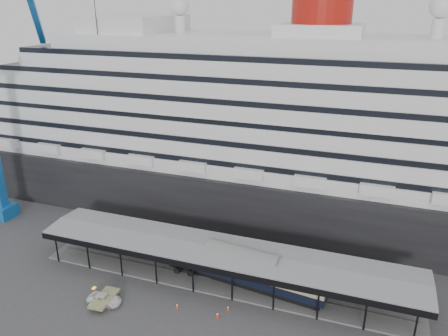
# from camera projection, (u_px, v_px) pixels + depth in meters

# --- Properties ---
(ground) EXTENTS (200.00, 200.00, 0.00)m
(ground) POSITION_uv_depth(u_px,v_px,m) (210.00, 300.00, 60.01)
(ground) COLOR #3D3D40
(ground) RESTS_ON ground
(cruise_ship) EXTENTS (130.00, 30.00, 43.90)m
(cruise_ship) POSITION_uv_depth(u_px,v_px,m) (271.00, 116.00, 81.61)
(cruise_ship) COLOR black
(cruise_ship) RESTS_ON ground
(platform_canopy) EXTENTS (56.00, 9.18, 5.30)m
(platform_canopy) POSITION_uv_depth(u_px,v_px,m) (222.00, 266.00, 63.56)
(platform_canopy) COLOR slate
(platform_canopy) RESTS_ON ground
(port_truck) EXTENTS (4.78, 2.37, 1.30)m
(port_truck) POSITION_uv_depth(u_px,v_px,m) (105.00, 299.00, 59.06)
(port_truck) COLOR white
(port_truck) RESTS_ON ground
(pullman_carriage) EXTENTS (24.79, 6.22, 24.14)m
(pullman_carriage) POSITION_uv_depth(u_px,v_px,m) (242.00, 266.00, 62.42)
(pullman_carriage) COLOR black
(pullman_carriage) RESTS_ON ground
(traffic_cone_left) EXTENTS (0.49, 0.49, 0.76)m
(traffic_cone_left) POSITION_uv_depth(u_px,v_px,m) (177.00, 305.00, 58.28)
(traffic_cone_left) COLOR #F5470D
(traffic_cone_left) RESTS_ON ground
(traffic_cone_mid) EXTENTS (0.49, 0.49, 0.83)m
(traffic_cone_mid) POSITION_uv_depth(u_px,v_px,m) (217.00, 315.00, 56.51)
(traffic_cone_mid) COLOR red
(traffic_cone_mid) RESTS_ON ground
(traffic_cone_right) EXTENTS (0.43, 0.43, 0.66)m
(traffic_cone_right) POSITION_uv_depth(u_px,v_px,m) (228.00, 308.00, 57.91)
(traffic_cone_right) COLOR #DC420C
(traffic_cone_right) RESTS_ON ground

